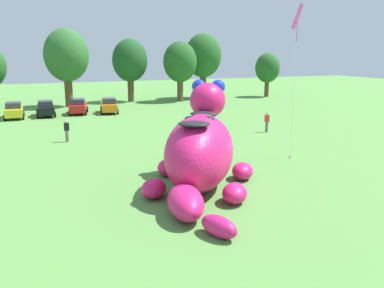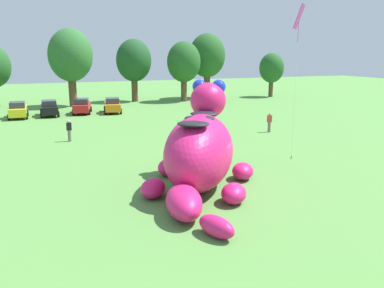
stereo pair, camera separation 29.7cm
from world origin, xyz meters
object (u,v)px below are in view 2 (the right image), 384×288
Objects in this scene: car_black at (49,108)px; spectator_near_inflatable at (269,122)px; tethered_flying_kite at (299,19)px; spectator_mid_field at (69,131)px; giant_inflatable_creature at (200,151)px; car_yellow at (18,110)px; car_orange at (112,105)px; car_red at (82,106)px.

spectator_near_inflatable is at bearing -44.34° from car_black.
spectator_near_inflatable is 12.00m from tethered_flying_kite.
car_black is 14.37m from spectator_mid_field.
giant_inflatable_creature is 6.01× the size of spectator_near_inflatable.
car_yellow is 1.00× the size of car_black.
car_orange reaches higher than spectator_mid_field.
tethered_flying_kite is at bearing -74.62° from car_orange.
spectator_mid_field is at bearing -113.37° from car_orange.
spectator_near_inflatable is at bearing -8.73° from spectator_mid_field.
tethered_flying_kite is at bearing -39.92° from spectator_mid_field.
spectator_near_inflatable is 0.18× the size of tethered_flying_kite.
giant_inflatable_creature is at bearing -78.33° from car_black.
car_orange is at bearing 66.63° from spectator_mid_field.
car_black is 3.56m from car_red.
giant_inflatable_creature is at bearing -134.82° from spectator_near_inflatable.
spectator_near_inflatable and spectator_mid_field have the same top height.
car_red reaches higher than spectator_near_inflatable.
car_yellow is at bearing 105.60° from spectator_mid_field.
spectator_near_inflatable is (20.43, -16.56, -0.01)m from car_yellow.
car_orange is at bearing -1.99° from car_black.
giant_inflatable_creature reaches higher than car_red.
car_orange is (10.01, 0.09, 0.00)m from car_yellow.
car_black is at bearing 135.66° from spectator_near_inflatable.
car_red is at bearing 6.69° from car_yellow.
car_orange is 19.64m from spectator_near_inflatable.
tethered_flying_kite is (7.86, 3.18, 6.81)m from giant_inflatable_creature.
spectator_mid_field is (-6.10, -14.11, -0.01)m from car_orange.
car_black is 2.42× the size of spectator_near_inflatable.
spectator_near_inflatable is at bearing -51.59° from car_red.
giant_inflatable_creature is 10.87m from tethered_flying_kite.
car_red is at bearing 94.62° from giant_inflatable_creature.
car_red is 2.55× the size of spectator_near_inflatable.
car_red is at bearing 168.20° from car_orange.
tethered_flying_kite is (16.88, -24.87, 7.89)m from car_yellow.
car_orange is 0.45× the size of tethered_flying_kite.
car_red is at bearing 7.39° from car_black.
car_red is 15.06m from spectator_mid_field.
tethered_flying_kite reaches higher than car_orange.
car_black is 24.16m from spectator_near_inflatable.
car_red is 2.55× the size of spectator_mid_field.
car_orange reaches higher than spectator_near_inflatable.
car_yellow is 0.96× the size of car_orange.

